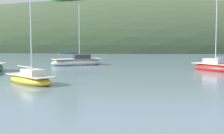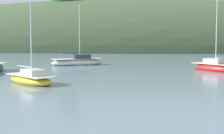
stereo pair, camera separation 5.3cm
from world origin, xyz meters
name	(u,v)px [view 2 (the right image)]	position (x,y,z in m)	size (l,w,h in m)	color
far_shoreline_hill	(128,50)	(-0.01, 83.20, 0.05)	(150.00, 36.00, 29.53)	#425638
sailboat_cream_ketch	(218,67)	(10.32, 29.91, 0.38)	(5.36, 6.02, 8.09)	red
sailboat_orange_cutter	(30,79)	(-6.12, 19.09, 0.33)	(5.03, 4.92, 6.37)	gold
sailboat_white_near	(78,62)	(-5.36, 36.36, 0.40)	(6.84, 4.97, 7.72)	white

